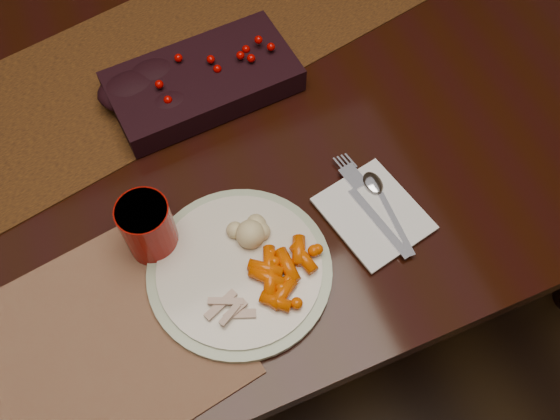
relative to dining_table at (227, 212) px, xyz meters
name	(u,v)px	position (x,y,z in m)	size (l,w,h in m)	color
floor	(238,276)	(0.00, 0.00, -0.38)	(5.00, 5.00, 0.00)	black
dining_table	(227,212)	(0.00, 0.00, 0.00)	(1.80, 1.00, 0.75)	black
table_runner	(207,36)	(0.05, 0.16, 0.38)	(1.60, 0.33, 0.00)	black
centerpiece	(202,78)	(0.00, 0.04, 0.41)	(0.31, 0.16, 0.06)	black
placemat_main	(75,359)	(-0.31, -0.33, 0.38)	(0.42, 0.31, 0.00)	brown
dinner_plate	(240,270)	(-0.06, -0.30, 0.39)	(0.27, 0.27, 0.01)	beige
baby_carrots	(283,279)	(-0.01, -0.35, 0.40)	(0.10, 0.08, 0.02)	#D74A00
mashed_potatoes	(247,225)	(-0.03, -0.25, 0.41)	(0.07, 0.06, 0.04)	tan
turkey_shreds	(233,307)	(-0.09, -0.36, 0.40)	(0.07, 0.06, 0.02)	gray
napkin	(374,214)	(0.16, -0.29, 0.38)	(0.13, 0.15, 0.01)	white
fork	(372,211)	(0.16, -0.29, 0.39)	(0.03, 0.18, 0.00)	#AFAEB8
spoon	(389,210)	(0.18, -0.30, 0.39)	(0.03, 0.14, 0.00)	silver
red_cup	(148,227)	(-0.16, -0.21, 0.43)	(0.08, 0.08, 0.10)	#810600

